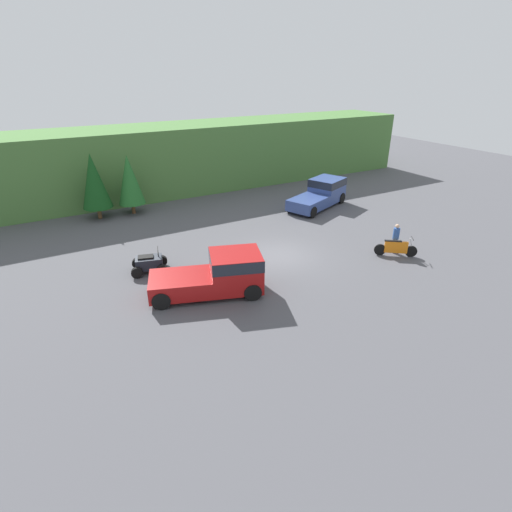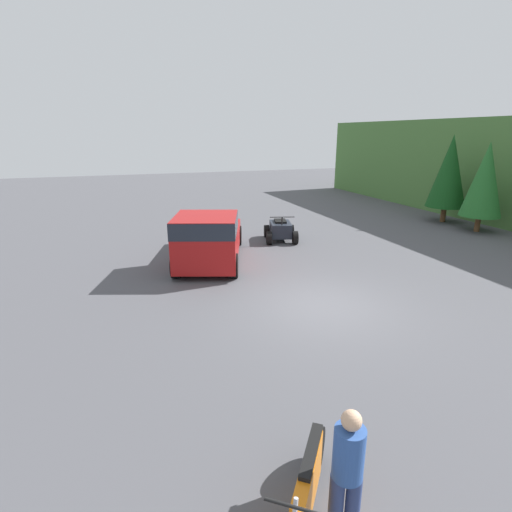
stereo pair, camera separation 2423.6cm
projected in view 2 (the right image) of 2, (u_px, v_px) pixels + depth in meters
The scene contains 7 objects.
ground_plane at pixel (322, 306), 11.17m from camera, with size 80.00×80.00×0.00m, color #4C4C51.
tree_left at pixel (449, 172), 20.97m from camera, with size 2.01×2.01×4.57m.
tree_mid_left at pixel (485, 180), 18.87m from camera, with size 1.88×1.88×4.27m.
pickup_truck_red at pixel (209, 237), 14.42m from camera, with size 5.57×3.66×1.97m.
dirt_bike at pixel (307, 492), 4.83m from camera, with size 1.94×1.51×1.14m.
quad_atv at pixel (280, 230), 17.82m from camera, with size 2.14×1.81×1.19m.
rider_person at pixel (347, 470), 4.56m from camera, with size 0.46×0.46×1.74m.
Camera 2 is at (9.07, -5.13, 4.63)m, focal length 28.00 mm.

